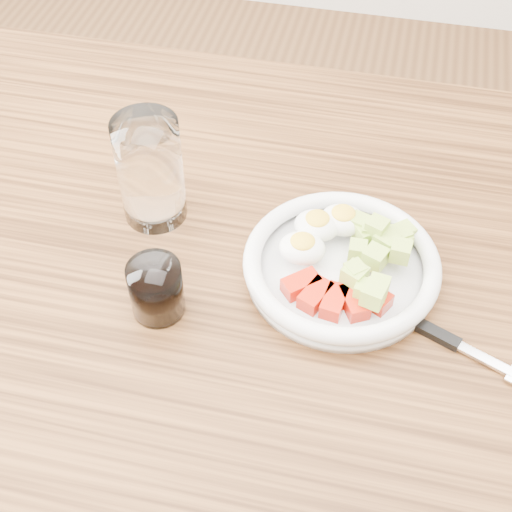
{
  "coord_description": "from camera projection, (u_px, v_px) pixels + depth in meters",
  "views": [
    {
      "loc": [
        0.11,
        -0.52,
        1.42
      ],
      "look_at": [
        -0.01,
        0.01,
        0.8
      ],
      "focal_mm": 50.0,
      "sensor_mm": 36.0,
      "label": 1
    }
  ],
  "objects": [
    {
      "name": "coffee_glass",
      "position": [
        156.0,
        289.0,
        0.79
      ],
      "size": [
        0.06,
        0.06,
        0.07
      ],
      "color": "white",
      "rests_on": "dining_table"
    },
    {
      "name": "water_glass",
      "position": [
        150.0,
        171.0,
        0.86
      ],
      "size": [
        0.08,
        0.08,
        0.14
      ],
      "primitive_type": "cylinder",
      "color": "white",
      "rests_on": "dining_table"
    },
    {
      "name": "fork",
      "position": [
        440.0,
        336.0,
        0.78
      ],
      "size": [
        0.21,
        0.1,
        0.01
      ],
      "color": "black",
      "rests_on": "dining_table"
    },
    {
      "name": "dining_table",
      "position": [
        262.0,
        330.0,
        0.91
      ],
      "size": [
        1.5,
        0.9,
        0.77
      ],
      "color": "brown",
      "rests_on": "ground"
    },
    {
      "name": "bowl",
      "position": [
        342.0,
        262.0,
        0.83
      ],
      "size": [
        0.23,
        0.23,
        0.06
      ],
      "color": "white",
      "rests_on": "dining_table"
    }
  ]
}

